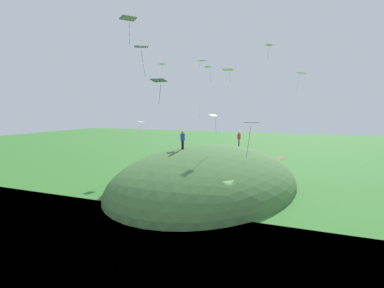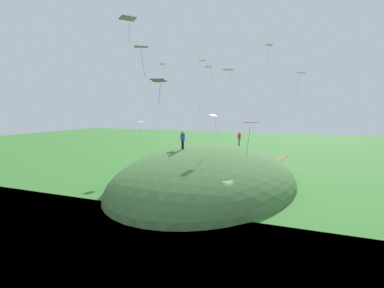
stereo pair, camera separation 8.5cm
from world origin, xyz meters
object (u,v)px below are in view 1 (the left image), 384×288
kite_0 (159,81)px  kite_12 (162,64)px  kite_2 (301,74)px  kite_3 (198,102)px  kite_10 (214,117)px  kite_5 (128,19)px  kite_4 (208,68)px  kite_1 (228,70)px  kite_11 (141,123)px  kite_6 (269,46)px  kite_7 (252,125)px  person_walking_path (183,138)px  kite_9 (202,61)px  kite_8 (142,49)px  person_with_child (239,137)px  mooring_post (206,209)px

kite_0 → kite_12: 21.53m
kite_2 → kite_3: kite_2 is taller
kite_10 → kite_5: bearing=165.2°
kite_3 → kite_2: bearing=-89.6°
kite_2 → kite_4: kite_4 is taller
kite_10 → kite_1: bearing=-15.5°
kite_4 → kite_5: 14.43m
kite_2 → kite_4: size_ratio=1.21×
kite_2 → kite_11: bearing=97.6°
kite_6 → kite_7: (-12.19, -0.77, -7.24)m
kite_0 → kite_1: (11.94, -1.52, 2.06)m
kite_11 → person_walking_path: bearing=-119.2°
person_walking_path → kite_1: kite_1 is taller
kite_0 → kite_3: 16.16m
kite_7 → kite_9: bearing=29.8°
kite_7 → kite_0: bearing=99.0°
kite_3 → kite_11: 7.50m
kite_0 → kite_11: kite_0 is taller
kite_0 → kite_8: bearing=118.4°
kite_4 → kite_10: size_ratio=0.85×
kite_1 → kite_4: kite_4 is taller
kite_6 → kite_10: bearing=129.5°
person_walking_path → person_with_child: person_walking_path is taller
kite_10 → kite_9: bearing=27.4°
person_with_child → kite_9: size_ratio=1.68×
kite_1 → kite_11: size_ratio=0.68×
kite_4 → kite_6: 6.77m
person_walking_path → kite_8: (-9.88, -1.42, 6.83)m
kite_7 → kite_3: bearing=32.0°
kite_10 → mooring_post: bearing=-166.1°
kite_3 → kite_4: (-2.19, -1.98, 3.57)m
person_with_child → kite_10: 9.03m
mooring_post → person_with_child: bearing=4.6°
person_walking_path → kite_6: 12.54m
kite_1 → mooring_post: (-9.56, -1.06, -11.34)m
kite_5 → mooring_post: size_ratio=1.86×
person_with_child → kite_9: kite_9 is taller
kite_0 → kite_7: (0.97, -6.12, -2.87)m
kite_8 → kite_10: kite_8 is taller
kite_8 → mooring_post: size_ratio=2.12×
kite_11 → kite_12: 9.35m
kite_6 → kite_10: 9.12m
person_with_child → kite_11: kite_11 is taller
kite_6 → kite_10: size_ratio=0.71×
kite_11 → kite_1: bearing=-97.8°
kite_3 → kite_1: bearing=-129.7°
person_with_child → kite_0: kite_0 is taller
kite_0 → kite_6: kite_6 is taller
kite_0 → mooring_post: kite_0 is taller
kite_3 → kite_8: bearing=-172.4°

